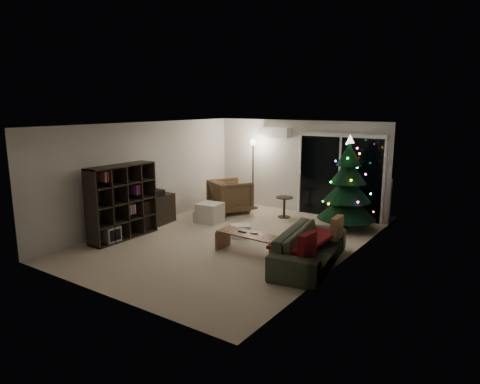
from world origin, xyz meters
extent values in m
plane|color=beige|center=(0.00, 0.00, 0.00)|extent=(6.50, 6.50, 0.00)
plane|color=white|center=(0.00, 0.00, 2.50)|extent=(6.50, 6.50, 0.00)
cube|color=silver|center=(0.00, 3.25, 1.25)|extent=(5.00, 0.02, 2.50)
cube|color=silver|center=(0.00, -3.25, 1.25)|extent=(5.00, 0.02, 2.50)
cube|color=silver|center=(-2.50, 0.00, 1.25)|extent=(0.02, 6.50, 2.50)
cube|color=silver|center=(2.50, 0.00, 1.25)|extent=(0.02, 6.50, 2.50)
cube|color=black|center=(1.20, 3.23, 1.05)|extent=(2.20, 0.02, 2.10)
cube|color=white|center=(-0.70, 3.13, 2.15)|extent=(0.90, 0.22, 0.28)
cube|color=#3F3833|center=(1.20, 3.75, -0.05)|extent=(2.60, 1.00, 0.10)
cube|color=white|center=(1.20, 4.15, 0.50)|extent=(2.20, 0.06, 1.00)
cube|color=black|center=(-2.25, 0.01, 0.36)|extent=(0.53, 1.18, 0.72)
cube|color=black|center=(-2.25, 0.01, 0.80)|extent=(0.36, 0.43, 0.15)
imported|color=#4F3B22|center=(-1.45, 2.09, 0.45)|extent=(1.32, 1.33, 0.91)
cube|color=beige|center=(-1.27, 0.96, 0.25)|extent=(0.61, 0.61, 0.49)
cube|color=white|center=(-1.43, 0.88, 0.14)|extent=(0.43, 0.34, 0.29)
cube|color=white|center=(0.07, 0.36, 0.14)|extent=(0.52, 0.51, 0.29)
cylinder|color=black|center=(0.03, 2.45, 0.27)|extent=(0.49, 0.49, 0.55)
cylinder|color=black|center=(-1.20, 2.84, 0.96)|extent=(0.31, 0.31, 1.92)
imported|color=#37412E|center=(2.05, -0.27, 0.33)|extent=(1.24, 2.36, 0.66)
cube|color=#530F0E|center=(1.95, -0.27, 0.47)|extent=(0.70, 1.62, 0.05)
cube|color=#996C44|center=(2.30, 0.38, 0.59)|extent=(0.17, 0.44, 0.43)
cube|color=#530F0E|center=(2.30, -0.92, 0.59)|extent=(0.16, 0.44, 0.43)
cube|color=black|center=(0.65, -0.42, 0.43)|extent=(0.17, 0.05, 0.02)
cube|color=slate|center=(0.90, -0.37, 0.43)|extent=(0.16, 0.09, 0.02)
cone|color=black|center=(1.73, 2.38, 1.11)|extent=(1.78, 1.78, 2.23)
camera|label=1|loc=(5.23, -7.16, 2.90)|focal=32.00mm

